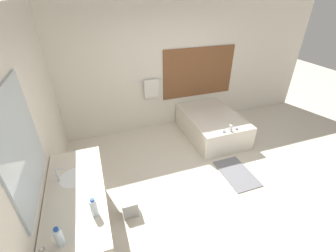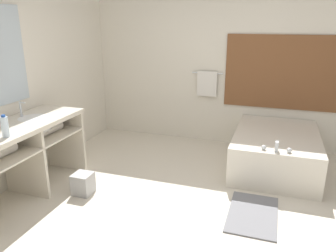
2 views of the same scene
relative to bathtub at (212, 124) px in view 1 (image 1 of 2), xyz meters
The scene contains 10 objects.
ground_plane 1.66m from the bathtub, 120.61° to the right, with size 16.00×16.00×0.00m, color beige.
wall_back_with_blinds 1.57m from the bathtub, 134.61° to the left, with size 7.40×0.13×2.70m.
wall_left_with_mirror 3.54m from the bathtub, 155.19° to the right, with size 0.08×7.40×2.70m.
vanity_counter 3.19m from the bathtub, 148.48° to the right, with size 0.64×1.58×0.87m.
sink_faucet 3.29m from the bathtub, 153.29° to the right, with size 0.09×0.04×0.18m.
bathtub is the anchor object (origin of this frame).
water_bottle_1 3.69m from the bathtub, 140.86° to the right, with size 0.07×0.07×0.22m.
water_bottle_2 3.33m from the bathtub, 140.46° to the right, with size 0.07×0.07×0.22m.
waste_bin 2.57m from the bathtub, 145.41° to the right, with size 0.21×0.21×0.25m.
bath_mat 1.32m from the bathtub, 97.82° to the right, with size 0.50×0.82×0.02m.
Camera 1 is at (-1.48, -2.28, 2.78)m, focal length 24.00 mm.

